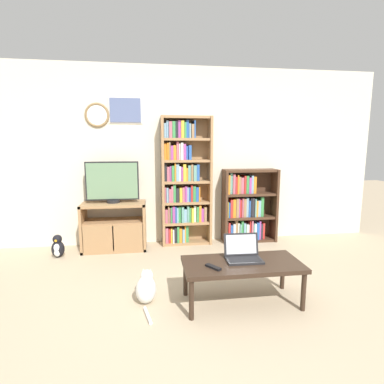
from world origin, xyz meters
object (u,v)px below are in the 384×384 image
television (112,182)px  coffee_table (242,267)px  tv_stand (114,226)px  cat (146,288)px  bookshelf_tall (184,183)px  penguin_figurine (58,247)px  bookshelf_short (246,208)px  laptop (243,253)px  remote_near_laptop (213,267)px

television → coffee_table: (1.35, -1.70, -0.61)m
tv_stand → cat: size_ratio=1.72×
bookshelf_tall → cat: bookshelf_tall is taller
television → penguin_figurine: (-0.71, -0.25, -0.82)m
television → bookshelf_short: television is taller
coffee_table → penguin_figurine: 2.53m
tv_stand → penguin_figurine: 0.77m
television → penguin_figurine: television is taller
bookshelf_short → cat: size_ratio=2.18×
television → cat: (0.46, -1.56, -0.82)m
bookshelf_tall → penguin_figurine: bookshelf_tall is taller
bookshelf_tall → coffee_table: size_ratio=1.71×
bookshelf_tall → bookshelf_short: size_ratio=1.69×
bookshelf_tall → laptop: 1.81m
coffee_table → cat: bearing=171.3°
bookshelf_short → penguin_figurine: bearing=-172.9°
bookshelf_tall → coffee_table: bearing=-79.2°
television → bookshelf_short: 2.01m
penguin_figurine → bookshelf_tall: bearing=11.2°
bookshelf_tall → tv_stand: bearing=-172.8°
coffee_table → cat: 0.93m
cat → penguin_figurine: bearing=141.5°
tv_stand → remote_near_laptop: (1.05, -1.76, 0.07)m
bookshelf_short → cat: 2.26m
television → coffee_table: bearing=-51.6°
tv_stand → laptop: tv_stand is taller
tv_stand → bookshelf_tall: bookshelf_tall is taller
remote_near_laptop → penguin_figurine: bearing=-76.3°
cat → television: bearing=116.3°
laptop → penguin_figurine: 2.52m
tv_stand → bookshelf_tall: bearing=7.2°
laptop → cat: 0.97m
television → laptop: television is taller
tv_stand → remote_near_laptop: tv_stand is taller
bookshelf_short → laptop: (-0.59, -1.71, -0.06)m
tv_stand → television: bearing=97.3°
bookshelf_tall → remote_near_laptop: bearing=-88.6°
television → coffee_table: television is taller
coffee_table → remote_near_laptop: remote_near_laptop is taller
bookshelf_short → laptop: bookshelf_short is taller
laptop → cat: bearing=177.9°
bookshelf_tall → coffee_table: bookshelf_tall is taller
coffee_table → cat: coffee_table is taller
laptop → cat: (-0.92, 0.06, -0.32)m
bookshelf_tall → penguin_figurine: bearing=-168.8°
television → bookshelf_tall: bearing=5.1°
bookshelf_tall → laptop: bearing=-77.9°
bookshelf_tall → laptop: bookshelf_tall is taller
coffee_table → bookshelf_tall: bearing=100.8°
bookshelf_short → tv_stand: bearing=-176.5°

